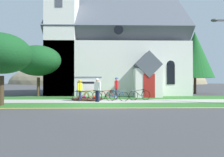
# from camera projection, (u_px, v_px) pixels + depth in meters

# --- Properties ---
(ground) EXTENTS (140.00, 140.00, 0.00)m
(ground) POSITION_uv_depth(u_px,v_px,m) (101.00, 98.00, 16.00)
(ground) COLOR #3D3D3F
(sidewalk_slab) EXTENTS (32.00, 2.14, 0.01)m
(sidewalk_slab) POSITION_uv_depth(u_px,v_px,m) (122.00, 101.00, 13.67)
(sidewalk_slab) COLOR #A8A59E
(sidewalk_slab) RESTS_ON ground
(grass_verge) EXTENTS (32.00, 2.23, 0.01)m
(grass_verge) POSITION_uv_depth(u_px,v_px,m) (124.00, 105.00, 11.49)
(grass_verge) COLOR #2D6628
(grass_verge) RESTS_ON ground
(church_lawn) EXTENTS (24.00, 3.00, 0.01)m
(church_lawn) POSITION_uv_depth(u_px,v_px,m) (120.00, 98.00, 16.24)
(church_lawn) COLOR #2D6628
(church_lawn) RESTS_ON ground
(curb_paint_stripe) EXTENTS (28.00, 0.16, 0.01)m
(curb_paint_stripe) POSITION_uv_depth(u_px,v_px,m) (126.00, 108.00, 10.22)
(curb_paint_stripe) COLOR yellow
(curb_paint_stripe) RESTS_ON ground
(church_building) EXTENTS (14.94, 10.93, 12.85)m
(church_building) POSITION_uv_depth(u_px,v_px,m) (113.00, 53.00, 22.05)
(church_building) COLOR silver
(church_building) RESTS_ON ground
(church_sign) EXTENTS (2.24, 0.19, 1.83)m
(church_sign) POSITION_uv_depth(u_px,v_px,m) (88.00, 84.00, 15.04)
(church_sign) COLOR slate
(church_sign) RESTS_ON ground
(flower_bed) EXTENTS (2.41, 2.41, 0.34)m
(flower_bed) POSITION_uv_depth(u_px,v_px,m) (87.00, 99.00, 14.54)
(flower_bed) COLOR #382319
(flower_bed) RESTS_ON ground
(bicycle_silver) EXTENTS (1.69, 0.33, 0.77)m
(bicycle_silver) POSITION_uv_depth(u_px,v_px,m) (83.00, 95.00, 14.27)
(bicycle_silver) COLOR black
(bicycle_silver) RESTS_ON ground
(bicycle_orange) EXTENTS (1.57, 0.67, 0.80)m
(bicycle_orange) POSITION_uv_depth(u_px,v_px,m) (107.00, 95.00, 14.38)
(bicycle_orange) COLOR black
(bicycle_orange) RESTS_ON ground
(bicycle_red) EXTENTS (1.69, 0.49, 0.82)m
(bicycle_red) POSITION_uv_depth(u_px,v_px,m) (117.00, 96.00, 13.61)
(bicycle_red) COLOR black
(bicycle_red) RESTS_ON ground
(bicycle_black) EXTENTS (1.72, 0.30, 0.84)m
(bicycle_black) POSITION_uv_depth(u_px,v_px,m) (90.00, 96.00, 13.41)
(bicycle_black) COLOR black
(bicycle_black) RESTS_ON ground
(bicycle_green) EXTENTS (1.74, 0.47, 0.86)m
(bicycle_green) POSITION_uv_depth(u_px,v_px,m) (140.00, 95.00, 14.39)
(bicycle_green) COLOR black
(bicycle_green) RESTS_ON ground
(cyclist_in_orange_jersey) EXTENTS (0.47, 0.58, 1.66)m
(cyclist_in_orange_jersey) POSITION_uv_depth(u_px,v_px,m) (97.00, 88.00, 13.08)
(cyclist_in_orange_jersey) COLOR #191E38
(cyclist_in_orange_jersey) RESTS_ON ground
(cyclist_in_red_jersey) EXTENTS (0.34, 0.67, 1.76)m
(cyclist_in_red_jersey) POSITION_uv_depth(u_px,v_px,m) (117.00, 86.00, 14.70)
(cyclist_in_red_jersey) COLOR #2D2D33
(cyclist_in_red_jersey) RESTS_ON ground
(cyclist_in_green_jersey) EXTENTS (0.29, 0.62, 1.58)m
(cyclist_in_green_jersey) POSITION_uv_depth(u_px,v_px,m) (80.00, 89.00, 13.53)
(cyclist_in_green_jersey) COLOR #191E38
(cyclist_in_green_jersey) RESTS_ON ground
(roadside_conifer) EXTENTS (4.12, 4.12, 7.17)m
(roadside_conifer) POSITION_uv_depth(u_px,v_px,m) (195.00, 55.00, 21.36)
(roadside_conifer) COLOR #3D2D1E
(roadside_conifer) RESTS_ON ground
(yard_deciduous_tree) EXTENTS (4.57, 4.57, 4.88)m
(yard_deciduous_tree) POSITION_uv_depth(u_px,v_px,m) (38.00, 61.00, 17.89)
(yard_deciduous_tree) COLOR #4C3823
(yard_deciduous_tree) RESTS_ON ground
(verge_sapling) EXTENTS (3.48, 3.48, 4.41)m
(verge_sapling) POSITION_uv_depth(u_px,v_px,m) (2.00, 54.00, 11.28)
(verge_sapling) COLOR #3D2D1E
(verge_sapling) RESTS_ON ground
(distant_hill) EXTENTS (85.31, 50.27, 22.87)m
(distant_hill) POSITION_uv_depth(u_px,v_px,m) (109.00, 84.00, 82.69)
(distant_hill) COLOR #847A5B
(distant_hill) RESTS_ON ground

